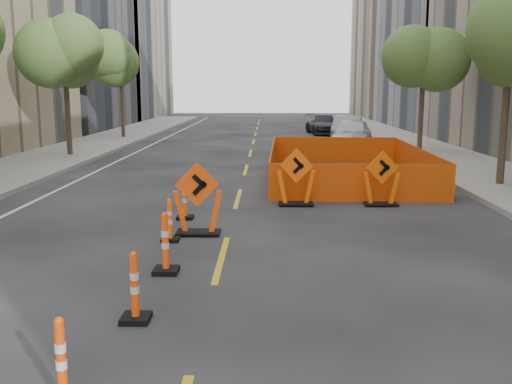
{
  "coord_description": "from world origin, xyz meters",
  "views": [
    {
      "loc": [
        0.87,
        -6.39,
        3.17
      ],
      "look_at": [
        0.63,
        5.03,
        1.1
      ],
      "focal_mm": 40.0,
      "sensor_mm": 36.0,
      "label": 1
    }
  ],
  "objects_px": {
    "chevron_sign_right": "(382,178)",
    "parked_car_far": "(323,124)",
    "channelizer_3": "(135,287)",
    "parked_car_near": "(352,135)",
    "chevron_sign_center": "(296,177)",
    "channelizer_5": "(170,220)",
    "channelizer_4": "(165,243)",
    "channelizer_6": "(185,199)",
    "chevron_sign_left": "(198,199)",
    "channelizer_2": "(61,361)",
    "parked_car_mid": "(347,128)"
  },
  "relations": [
    {
      "from": "chevron_sign_right",
      "to": "parked_car_far",
      "type": "height_order",
      "value": "chevron_sign_right"
    },
    {
      "from": "channelizer_3",
      "to": "parked_car_near",
      "type": "relative_size",
      "value": 0.2
    },
    {
      "from": "chevron_sign_center",
      "to": "parked_car_near",
      "type": "relative_size",
      "value": 0.32
    },
    {
      "from": "channelizer_3",
      "to": "channelizer_5",
      "type": "height_order",
      "value": "channelizer_3"
    },
    {
      "from": "channelizer_4",
      "to": "channelizer_6",
      "type": "height_order",
      "value": "channelizer_4"
    },
    {
      "from": "chevron_sign_left",
      "to": "channelizer_4",
      "type": "bearing_deg",
      "value": -111.48
    },
    {
      "from": "channelizer_2",
      "to": "chevron_sign_center",
      "type": "bearing_deg",
      "value": 74.19
    },
    {
      "from": "channelizer_5",
      "to": "parked_car_near",
      "type": "xyz_separation_m",
      "value": [
        6.37,
        17.85,
        0.37
      ]
    },
    {
      "from": "channelizer_6",
      "to": "channelizer_5",
      "type": "bearing_deg",
      "value": -90.37
    },
    {
      "from": "chevron_sign_right",
      "to": "channelizer_3",
      "type": "bearing_deg",
      "value": -133.32
    },
    {
      "from": "chevron_sign_left",
      "to": "parked_car_near",
      "type": "distance_m",
      "value": 18.24
    },
    {
      "from": "channelizer_4",
      "to": "channelizer_5",
      "type": "bearing_deg",
      "value": 97.58
    },
    {
      "from": "channelizer_5",
      "to": "chevron_sign_left",
      "type": "bearing_deg",
      "value": 47.68
    },
    {
      "from": "channelizer_6",
      "to": "chevron_sign_right",
      "type": "distance_m",
      "value": 5.44
    },
    {
      "from": "channelizer_3",
      "to": "channelizer_5",
      "type": "bearing_deg",
      "value": 93.15
    },
    {
      "from": "channelizer_4",
      "to": "parked_car_mid",
      "type": "xyz_separation_m",
      "value": [
        6.68,
        25.94,
        0.23
      ]
    },
    {
      "from": "chevron_sign_center",
      "to": "parked_car_mid",
      "type": "bearing_deg",
      "value": 101.82
    },
    {
      "from": "channelizer_3",
      "to": "channelizer_6",
      "type": "distance_m",
      "value": 6.3
    },
    {
      "from": "channelizer_4",
      "to": "channelizer_5",
      "type": "height_order",
      "value": "channelizer_4"
    },
    {
      "from": "channelizer_5",
      "to": "parked_car_far",
      "type": "bearing_deg",
      "value": 78.43
    },
    {
      "from": "channelizer_2",
      "to": "channelizer_5",
      "type": "bearing_deg",
      "value": 89.73
    },
    {
      "from": "channelizer_2",
      "to": "channelizer_6",
      "type": "relative_size",
      "value": 0.92
    },
    {
      "from": "channelizer_4",
      "to": "channelizer_5",
      "type": "distance_m",
      "value": 2.12
    },
    {
      "from": "channelizer_4",
      "to": "chevron_sign_left",
      "type": "xyz_separation_m",
      "value": [
        0.24,
        2.67,
        0.26
      ]
    },
    {
      "from": "channelizer_4",
      "to": "chevron_sign_right",
      "type": "relative_size",
      "value": 0.71
    },
    {
      "from": "chevron_sign_right",
      "to": "parked_car_mid",
      "type": "xyz_separation_m",
      "value": [
        1.79,
        20.02,
        0.01
      ]
    },
    {
      "from": "channelizer_2",
      "to": "channelizer_6",
      "type": "xyz_separation_m",
      "value": [
        0.04,
        8.4,
        0.04
      ]
    },
    {
      "from": "channelizer_6",
      "to": "chevron_sign_left",
      "type": "distance_m",
      "value": 1.64
    },
    {
      "from": "chevron_sign_right",
      "to": "parked_car_mid",
      "type": "height_order",
      "value": "parked_car_mid"
    },
    {
      "from": "chevron_sign_right",
      "to": "chevron_sign_left",
      "type": "bearing_deg",
      "value": -156.76
    },
    {
      "from": "chevron_sign_right",
      "to": "chevron_sign_center",
      "type": "bearing_deg",
      "value": 168.61
    },
    {
      "from": "chevron_sign_center",
      "to": "parked_car_far",
      "type": "distance_m",
      "value": 25.56
    },
    {
      "from": "channelizer_2",
      "to": "channelizer_3",
      "type": "height_order",
      "value": "channelizer_3"
    },
    {
      "from": "channelizer_3",
      "to": "channelizer_6",
      "type": "height_order",
      "value": "channelizer_6"
    },
    {
      "from": "parked_car_mid",
      "to": "parked_car_near",
      "type": "bearing_deg",
      "value": -84.38
    },
    {
      "from": "channelizer_4",
      "to": "channelizer_2",
      "type": "bearing_deg",
      "value": -94.21
    },
    {
      "from": "channelizer_5",
      "to": "channelizer_4",
      "type": "bearing_deg",
      "value": -82.42
    },
    {
      "from": "channelizer_2",
      "to": "parked_car_mid",
      "type": "height_order",
      "value": "parked_car_mid"
    },
    {
      "from": "channelizer_3",
      "to": "chevron_sign_right",
      "type": "relative_size",
      "value": 0.66
    },
    {
      "from": "channelizer_5",
      "to": "chevron_sign_right",
      "type": "relative_size",
      "value": 0.61
    },
    {
      "from": "parked_car_mid",
      "to": "parked_car_far",
      "type": "xyz_separation_m",
      "value": [
        -0.98,
        5.34,
        -0.08
      ]
    },
    {
      "from": "channelizer_3",
      "to": "parked_car_far",
      "type": "relative_size",
      "value": 0.21
    },
    {
      "from": "channelizer_4",
      "to": "parked_car_near",
      "type": "xyz_separation_m",
      "value": [
        6.09,
        19.95,
        0.29
      ]
    },
    {
      "from": "channelizer_5",
      "to": "chevron_sign_left",
      "type": "distance_m",
      "value": 0.85
    },
    {
      "from": "channelizer_4",
      "to": "parked_car_mid",
      "type": "relative_size",
      "value": 0.23
    },
    {
      "from": "channelizer_3",
      "to": "chevron_sign_left",
      "type": "xyz_separation_m",
      "value": [
        0.29,
        4.77,
        0.3
      ]
    },
    {
      "from": "chevron_sign_left",
      "to": "parked_car_far",
      "type": "distance_m",
      "value": 29.12
    },
    {
      "from": "channelizer_2",
      "to": "channelizer_4",
      "type": "distance_m",
      "value": 4.21
    },
    {
      "from": "channelizer_2",
      "to": "channelizer_3",
      "type": "xyz_separation_m",
      "value": [
        0.26,
        2.1,
        0.03
      ]
    },
    {
      "from": "channelizer_3",
      "to": "chevron_sign_left",
      "type": "distance_m",
      "value": 4.79
    }
  ]
}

